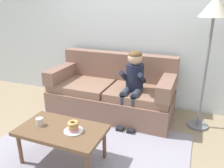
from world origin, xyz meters
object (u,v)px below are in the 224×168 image
Objects in this scene: floor_lamp at (213,19)px; donut at (73,129)px; coffee_table at (62,132)px; couch at (112,92)px; toy_controller at (50,127)px; person_child at (133,81)px; mug at (40,122)px.

donut is at bearing -132.24° from floor_lamp.
donut is (0.16, 0.00, 0.08)m from coffee_table.
couch reaches higher than donut.
donut is 1.02m from toy_controller.
floor_lamp reaches higher than person_child.
floor_lamp is (1.69, 1.42, 1.07)m from mug.
mug reaches higher than donut.
donut is at bearing 3.68° from mug.
mug is 2.46m from floor_lamp.
person_child is 0.60× the size of floor_lamp.
mug is (-0.27, -0.03, 0.09)m from coffee_table.
couch is 8.72× the size of toy_controller.
person_child is 1.39m from toy_controller.
person_child is 4.87× the size of toy_controller.
toy_controller is at bearing 119.85° from mug.
mug reaches higher than coffee_table.
floor_lamp is (1.42, 1.40, 1.16)m from coffee_table.
coffee_table is (-0.06, -1.38, 0.04)m from couch.
toy_controller is (-0.65, -0.84, -0.32)m from couch.
floor_lamp reaches higher than couch.
couch reaches higher than coffee_table.
toy_controller is (-0.59, 0.54, -0.36)m from coffee_table.
mug is 0.05× the size of floor_lamp.
coffee_table is at bearing -179.65° from donut.
floor_lamp reaches higher than toy_controller.
coffee_table is at bearing -34.13° from toy_controller.
person_child reaches higher than toy_controller.
mug is (-0.74, -1.20, -0.20)m from person_child.
person_child is (0.41, -0.21, 0.33)m from couch.
person_child reaches higher than coffee_table.
mug is at bearing -139.88° from floor_lamp.
person_child is at bearing 39.08° from toy_controller.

